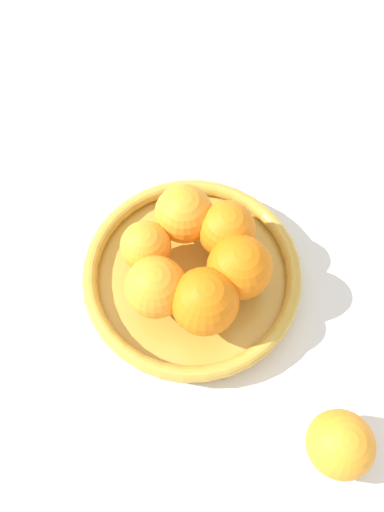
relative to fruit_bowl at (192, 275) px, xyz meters
name	(u,v)px	position (x,y,z in m)	size (l,w,h in m)	color
ground_plane	(192,282)	(0.00, 0.00, -0.02)	(4.00, 4.00, 0.00)	silver
fruit_bowl	(192,275)	(0.00, 0.00, 0.00)	(0.29, 0.29, 0.04)	gold
orange_pile	(197,259)	(0.00, 0.01, 0.06)	(0.19, 0.19, 0.08)	orange
stray_orange	(340,444)	(-0.04, 0.26, 0.02)	(0.08, 0.08, 0.08)	orange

